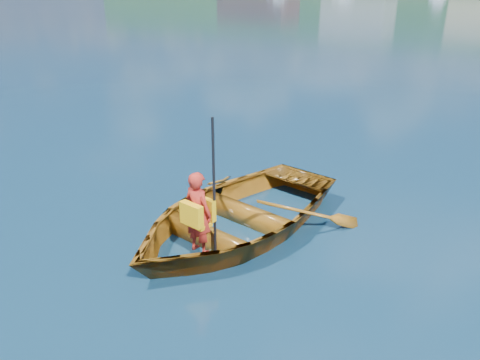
{
  "coord_description": "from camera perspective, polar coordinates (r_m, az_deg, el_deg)",
  "views": [
    {
      "loc": [
        3.98,
        -4.29,
        3.45
      ],
      "look_at": [
        0.8,
        0.97,
        0.83
      ],
      "focal_mm": 35.0,
      "sensor_mm": 36.0,
      "label": 1
    }
  ],
  "objects": [
    {
      "name": "ground",
      "position": [
        6.79,
        -10.14,
        -7.84
      ],
      "size": [
        600.0,
        600.0,
        0.0
      ],
      "color": "#0E243B",
      "rests_on": "ground"
    },
    {
      "name": "rowboat",
      "position": [
        6.97,
        -0.61,
        -4.18
      ],
      "size": [
        3.39,
        4.31,
        0.81
      ],
      "color": "maroon",
      "rests_on": "ground"
    },
    {
      "name": "child_paddler",
      "position": [
        6.1,
        -5.09,
        -4.0
      ],
      "size": [
        0.46,
        0.38,
        1.85
      ],
      "color": "red",
      "rests_on": "ground"
    }
  ]
}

